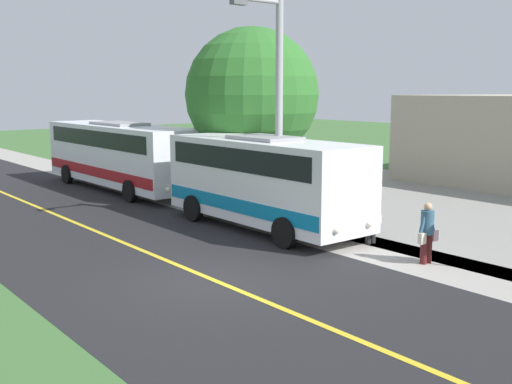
% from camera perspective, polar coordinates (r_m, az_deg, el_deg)
% --- Properties ---
extents(ground_plane, '(120.00, 120.00, 0.00)m').
position_cam_1_polar(ground_plane, '(14.70, -3.86, -8.19)').
color(ground_plane, '#3D6633').
extents(road_surface, '(8.00, 100.00, 0.01)m').
position_cam_1_polar(road_surface, '(14.70, -3.86, -8.17)').
color(road_surface, black).
rests_on(road_surface, ground).
extents(sidewalk, '(2.40, 100.00, 0.01)m').
position_cam_1_polar(sidewalk, '(18.06, 9.86, -4.96)').
color(sidewalk, '#9E9991').
rests_on(sidewalk, ground).
extents(road_centre_line, '(0.16, 100.00, 0.00)m').
position_cam_1_polar(road_centre_line, '(14.70, -3.86, -8.15)').
color(road_centre_line, gold).
rests_on(road_centre_line, ground).
extents(shuttle_bus_front, '(2.66, 7.76, 3.00)m').
position_cam_1_polar(shuttle_bus_front, '(19.83, 0.79, 1.30)').
color(shuttle_bus_front, white).
rests_on(shuttle_bus_front, ground).
extents(transit_bus_rear, '(2.71, 10.56, 3.03)m').
position_cam_1_polar(transit_bus_rear, '(28.45, -12.44, 3.57)').
color(transit_bus_rear, white).
rests_on(transit_bus_rear, ground).
extents(pedestrian_with_bags, '(0.72, 0.34, 1.60)m').
position_cam_1_polar(pedestrian_with_bags, '(16.48, 15.53, -3.52)').
color(pedestrian_with_bags, '#4C1919').
rests_on(pedestrian_with_bags, ground).
extents(pedestrian_waiting, '(0.72, 0.34, 1.60)m').
position_cam_1_polar(pedestrian_waiting, '(18.25, 10.59, -2.11)').
color(pedestrian_waiting, '#262628').
rests_on(pedestrian_waiting, ground).
extents(street_light_pole, '(1.97, 0.24, 7.28)m').
position_cam_1_polar(street_light_pole, '(19.78, 1.85, 8.24)').
color(street_light_pole, '#9E9EA3').
rests_on(street_light_pole, ground).
extents(tree_curbside, '(5.31, 5.31, 6.92)m').
position_cam_1_polar(tree_curbside, '(24.81, -0.38, 8.98)').
color(tree_curbside, brown).
rests_on(tree_curbside, ground).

